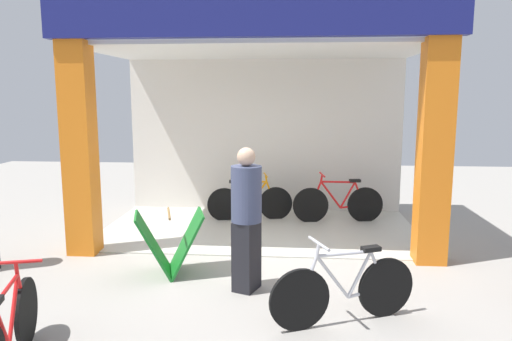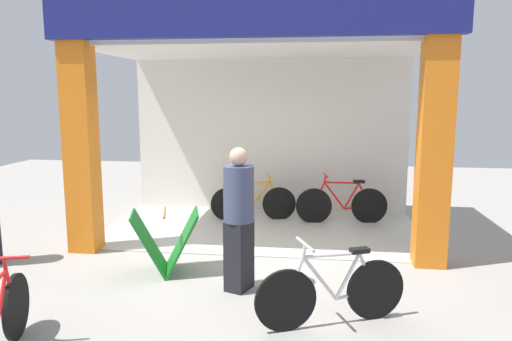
# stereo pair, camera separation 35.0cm
# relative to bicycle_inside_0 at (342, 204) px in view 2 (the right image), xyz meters

# --- Properties ---
(ground_plane) EXTENTS (18.75, 18.75, 0.00)m
(ground_plane) POSITION_rel_bicycle_inside_0_xyz_m (-1.40, -2.01, -0.36)
(ground_plane) COLOR #9E9991
(ground_plane) RESTS_ON ground
(shop_facade) EXTENTS (5.57, 3.22, 3.94)m
(shop_facade) POSITION_rel_bicycle_inside_0_xyz_m (-1.40, -0.55, 1.73)
(shop_facade) COLOR beige
(shop_facade) RESTS_ON ground
(bicycle_inside_0) EXTENTS (1.65, 0.45, 0.91)m
(bicycle_inside_0) POSITION_rel_bicycle_inside_0_xyz_m (0.00, 0.00, 0.00)
(bicycle_inside_0) COLOR black
(bicycle_inside_0) RESTS_ON ground
(bicycle_inside_1) EXTENTS (1.56, 0.43, 0.87)m
(bicycle_inside_1) POSITION_rel_bicycle_inside_0_xyz_m (-1.63, 0.02, -0.02)
(bicycle_inside_1) COLOR black
(bicycle_inside_1) RESTS_ON ground
(bicycle_parked_0) EXTENTS (1.51, 0.67, 0.89)m
(bicycle_parked_0) POSITION_rel_bicycle_inside_0_xyz_m (-0.29, -3.93, -0.01)
(bicycle_parked_0) COLOR black
(bicycle_parked_0) RESTS_ON ground
(sandwich_board_sign) EXTENTS (1.00, 0.82, 0.83)m
(sandwich_board_sign) POSITION_rel_bicycle_inside_0_xyz_m (-2.41, -2.75, 0.05)
(sandwich_board_sign) COLOR #197226
(sandwich_board_sign) RESTS_ON ground
(pedestrian_2) EXTENTS (0.47, 0.47, 1.72)m
(pedestrian_2) POSITION_rel_bicycle_inside_0_xyz_m (-1.37, -3.16, 0.53)
(pedestrian_2) COLOR black
(pedestrian_2) RESTS_ON ground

